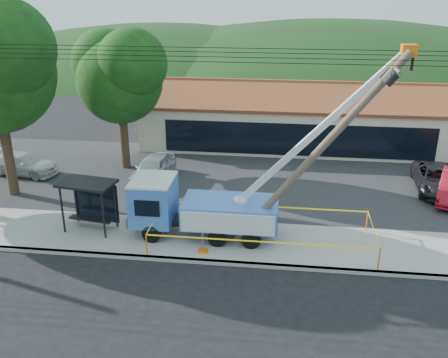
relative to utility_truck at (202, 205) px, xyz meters
name	(u,v)px	position (x,y,z in m)	size (l,w,h in m)	color
ground	(198,291)	(0.56, -4.43, -1.66)	(120.00, 120.00, 0.00)	black
curb	(207,262)	(0.56, -2.33, -1.58)	(60.00, 0.25, 0.15)	#A09F95
sidewalk	(213,240)	(0.56, -0.43, -1.58)	(60.00, 4.00, 0.15)	#A09F95
parking_lot	(232,178)	(0.56, 7.57, -1.61)	(60.00, 12.00, 0.10)	#28282B
strip_mall	(297,118)	(4.56, 15.55, 0.22)	(22.50, 8.53, 4.67)	#BFB797
tree_lot	(119,72)	(-6.44, 8.57, 4.55)	(6.30, 5.60, 8.94)	#332316
hill_west	(161,64)	(-14.44, 50.57, -1.66)	(78.40, 56.00, 28.00)	#143613
hill_center	(337,68)	(10.56, 50.57, -1.66)	(89.60, 64.00, 32.00)	#143613
utility_truck	(202,205)	(0.00, 0.00, 0.00)	(11.99, 3.69, 8.97)	black
leaning_pole	(323,146)	(5.29, -0.53, 3.28)	(6.99, 1.86, 8.92)	brown
bus_shelter	(90,194)	(-5.41, -0.01, 0.31)	(2.79, 1.97, 2.48)	black
caution_tape	(262,227)	(2.84, -0.42, -0.74)	(9.97, 3.60, 1.04)	orange
car_silver	(154,181)	(-4.10, 6.60, -1.66)	(1.76, 4.36, 1.49)	#B3B7BA
car_white	(25,175)	(-12.44, 6.60, -1.66)	(1.83, 4.50, 1.30)	silver
car_dark	(435,192)	(12.50, 7.05, -1.66)	(2.31, 5.00, 1.39)	black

